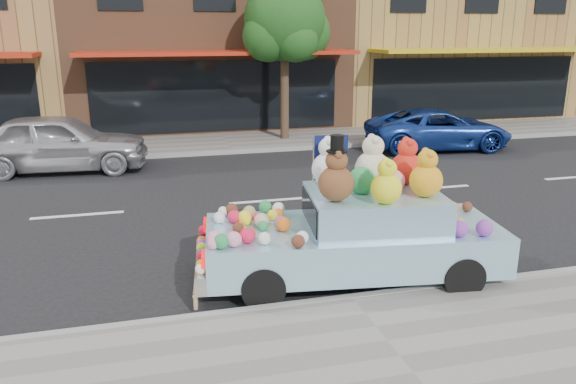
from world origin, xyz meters
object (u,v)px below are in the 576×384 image
object	(u,v)px
art_car	(355,228)
street_tree	(285,27)
car_silver	(58,142)
car_blue	(438,129)

from	to	relation	value
art_car	street_tree	bearing A→B (deg)	88.71
car_silver	car_blue	xyz separation A→B (m)	(11.12, 0.07, -0.15)
car_silver	art_car	xyz separation A→B (m)	(5.09, -8.25, 0.03)
street_tree	car_blue	size ratio (longest dim) A/B	1.16
street_tree	art_car	size ratio (longest dim) A/B	1.12
car_silver	car_blue	bearing A→B (deg)	-85.27
street_tree	car_silver	world-z (taller)	street_tree
street_tree	art_car	world-z (taller)	street_tree
street_tree	art_car	xyz separation A→B (m)	(-1.70, -10.77, -2.89)
car_blue	car_silver	bearing A→B (deg)	96.23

